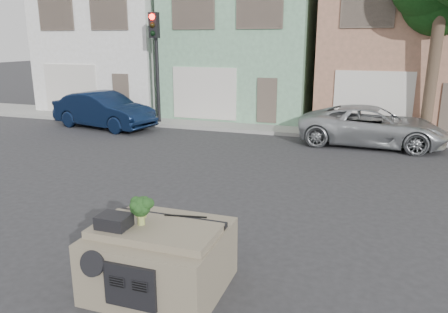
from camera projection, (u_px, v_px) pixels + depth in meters
The scene contains 13 objects.
ground_plane at pixel (223, 218), 9.81m from camera, with size 120.00×120.00×0.00m, color #303033.
sidewalk at pixel (300, 128), 19.38m from camera, with size 40.00×3.00×0.15m, color gray.
townhouse_white at pixel (127, 42), 25.53m from camera, with size 7.20×8.20×7.55m, color white.
townhouse_mint at pixel (250, 42), 23.17m from camera, with size 7.20×8.20×7.55m, color #79AB87.
townhouse_tan at pixel (401, 42), 20.81m from camera, with size 7.20×8.20×7.55m, color #A27058.
navy_sedan at pixel (105, 128), 19.85m from camera, with size 1.71×4.91×1.62m, color #0C1A36.
silver_pickup at pixel (370, 145), 16.59m from camera, with size 2.47×5.35×1.49m, color #A9ADB1.
traffic_signal at pixel (156, 70), 19.87m from camera, with size 0.40×0.40×5.10m, color black.
tree_near at pixel (438, 29), 16.08m from camera, with size 4.40×4.00×8.50m, color #133B12.
car_dashboard at pixel (161, 256), 6.92m from camera, with size 2.00×1.80×1.12m, color #776C57.
instrument_hump at pixel (114, 221), 6.62m from camera, with size 0.48×0.38×0.20m, color black.
wiper_arm at pixel (186, 216), 7.03m from camera, with size 0.70×0.03×0.02m, color black.
broccoli at pixel (141, 211), 6.69m from camera, with size 0.37×0.37×0.45m, color #173413.
Camera 1 is at (3.00, -8.61, 3.88)m, focal length 35.00 mm.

